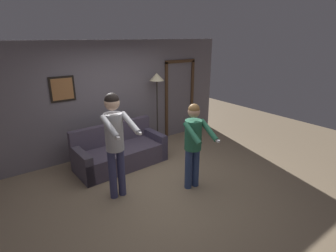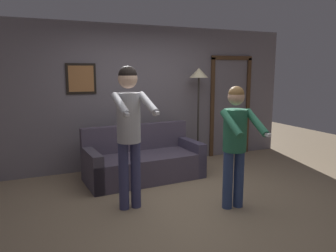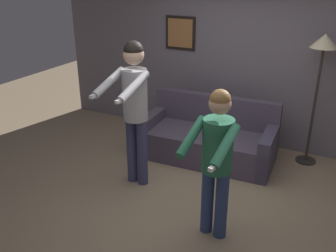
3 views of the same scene
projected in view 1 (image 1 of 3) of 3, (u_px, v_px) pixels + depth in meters
ground_plane at (159, 185)px, 4.96m from camera, size 12.00×12.00×0.00m
back_wall_assembly at (111, 98)px, 6.09m from camera, size 6.40×0.10×2.60m
couch at (120, 153)px, 5.67m from camera, size 1.94×0.94×0.87m
torchiere_lamp at (157, 85)px, 6.39m from camera, size 0.36×0.36×1.83m
person_standing_left at (115, 136)px, 4.24m from camera, size 0.45×0.76×1.84m
person_standing_right at (194, 140)px, 4.59m from camera, size 0.48×0.66×1.59m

